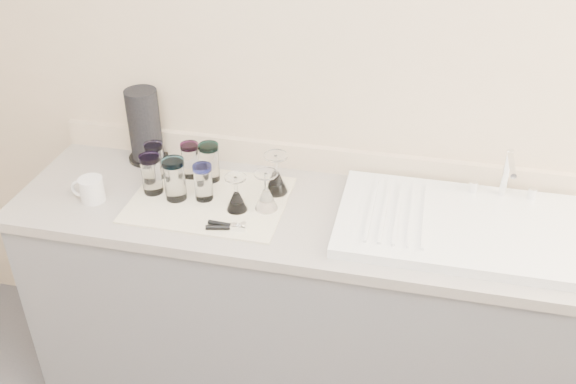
% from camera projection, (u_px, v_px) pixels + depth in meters
% --- Properties ---
extents(room_envelope, '(3.54, 3.50, 2.52)m').
position_uv_depth(room_envelope, '(132.00, 288.00, 0.92)').
color(room_envelope, '#4A494E').
rests_on(room_envelope, ground).
extents(counter_unit, '(2.06, 0.62, 0.90)m').
position_uv_depth(counter_unit, '(299.00, 305.00, 2.50)').
color(counter_unit, slate).
rests_on(counter_unit, ground).
extents(sink_unit, '(0.82, 0.50, 0.22)m').
position_uv_depth(sink_unit, '(461.00, 225.00, 2.15)').
color(sink_unit, white).
rests_on(sink_unit, counter_unit).
extents(dish_towel, '(0.55, 0.42, 0.01)m').
position_uv_depth(dish_towel, '(209.00, 200.00, 2.31)').
color(dish_towel, white).
rests_on(dish_towel, counter_unit).
extents(tumbler_teal, '(0.07, 0.07, 0.14)m').
position_uv_depth(tumbler_teal, '(155.00, 160.00, 2.40)').
color(tumbler_teal, white).
rests_on(tumbler_teal, dish_towel).
extents(tumbler_cyan, '(0.07, 0.07, 0.14)m').
position_uv_depth(tumbler_cyan, '(190.00, 160.00, 2.40)').
color(tumbler_cyan, white).
rests_on(tumbler_cyan, dish_towel).
extents(tumbler_purple, '(0.07, 0.07, 0.15)m').
position_uv_depth(tumbler_purple, '(210.00, 162.00, 2.38)').
color(tumbler_purple, white).
rests_on(tumbler_purple, dish_towel).
extents(tumbler_magenta, '(0.08, 0.08, 0.15)m').
position_uv_depth(tumbler_magenta, '(151.00, 174.00, 2.30)').
color(tumbler_magenta, white).
rests_on(tumbler_magenta, dish_towel).
extents(tumbler_blue, '(0.08, 0.08, 0.16)m').
position_uv_depth(tumbler_blue, '(175.00, 179.00, 2.27)').
color(tumbler_blue, white).
rests_on(tumbler_blue, dish_towel).
extents(tumbler_lavender, '(0.07, 0.07, 0.14)m').
position_uv_depth(tumbler_lavender, '(203.00, 182.00, 2.27)').
color(tumbler_lavender, white).
rests_on(tumbler_lavender, dish_towel).
extents(goblet_back_right, '(0.09, 0.09, 0.15)m').
position_uv_depth(goblet_back_right, '(276.00, 179.00, 2.32)').
color(goblet_back_right, white).
rests_on(goblet_back_right, dish_towel).
extents(goblet_front_left, '(0.07, 0.07, 0.13)m').
position_uv_depth(goblet_front_left, '(237.00, 198.00, 2.22)').
color(goblet_front_left, white).
rests_on(goblet_front_left, dish_towel).
extents(goblet_front_right, '(0.08, 0.08, 0.14)m').
position_uv_depth(goblet_front_right, '(266.00, 196.00, 2.23)').
color(goblet_front_right, white).
rests_on(goblet_front_right, dish_towel).
extents(can_opener, '(0.13, 0.05, 0.02)m').
position_uv_depth(can_opener, '(226.00, 226.00, 2.15)').
color(can_opener, silver).
rests_on(can_opener, dish_towel).
extents(white_mug, '(0.13, 0.10, 0.09)m').
position_uv_depth(white_mug, '(91.00, 190.00, 2.29)').
color(white_mug, silver).
rests_on(white_mug, counter_unit).
extents(paper_towel_roll, '(0.16, 0.16, 0.29)m').
position_uv_depth(paper_towel_roll, '(145.00, 126.00, 2.49)').
color(paper_towel_roll, black).
rests_on(paper_towel_roll, counter_unit).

